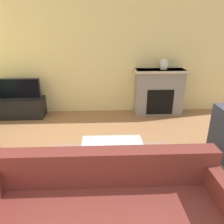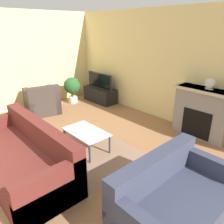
% 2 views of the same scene
% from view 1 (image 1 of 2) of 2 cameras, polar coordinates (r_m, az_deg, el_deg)
% --- Properties ---
extents(wall_back, '(8.96, 0.06, 2.70)m').
position_cam_1_polar(wall_back, '(5.27, -3.09, 14.31)').
color(wall_back, beige).
rests_on(wall_back, ground_plane).
extents(area_rug, '(2.11, 1.75, 0.00)m').
position_cam_1_polar(area_rug, '(3.35, 0.21, -15.36)').
color(area_rug, '#896B56').
rests_on(area_rug, ground_plane).
extents(fireplace, '(1.25, 0.45, 1.07)m').
position_cam_1_polar(fireplace, '(5.37, 12.13, 5.44)').
color(fireplace, gray).
rests_on(fireplace, ground_plane).
extents(tv_stand, '(1.13, 0.47, 0.46)m').
position_cam_1_polar(tv_stand, '(5.56, -22.98, 1.06)').
color(tv_stand, black).
rests_on(tv_stand, ground_plane).
extents(tv, '(1.07, 0.06, 0.47)m').
position_cam_1_polar(tv, '(5.42, -23.69, 5.63)').
color(tv, '#232328').
rests_on(tv, tv_stand).
extents(couch_sectional, '(2.37, 0.98, 0.82)m').
position_cam_1_polar(couch_sectional, '(2.37, -1.41, -25.50)').
color(couch_sectional, '#5B231E').
rests_on(couch_sectional, ground_plane).
extents(coffee_table, '(0.91, 0.55, 0.39)m').
position_cam_1_polar(coffee_table, '(3.27, 0.11, -9.01)').
color(coffee_table, '#333338').
rests_on(coffee_table, ground_plane).
extents(mantel_clock, '(0.21, 0.07, 0.24)m').
position_cam_1_polar(mantel_clock, '(5.26, 13.41, 12.08)').
color(mantel_clock, beige).
rests_on(mantel_clock, fireplace).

